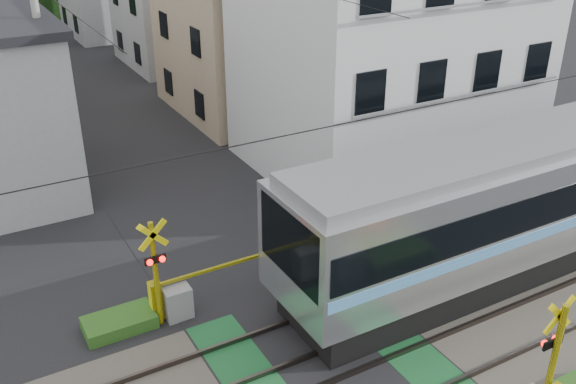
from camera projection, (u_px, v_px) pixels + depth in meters
ground at (332, 366)px, 15.31m from camera, size 120.00×120.00×0.00m
track_bed at (332, 365)px, 15.29m from camera, size 120.00×120.00×0.14m
crossing_signal_far at (173, 295)px, 16.70m from camera, size 4.74×0.65×3.09m
apartment_block at (387, 47)px, 24.39m from camera, size 10.20×8.36×9.30m
houses_row at (73, 27)px, 34.19m from camera, size 22.07×31.35×6.80m
catenary at (533, 173)px, 16.33m from camera, size 60.00×5.04×7.00m
utility_poles at (57, 23)px, 30.97m from camera, size 7.90×42.00×8.00m
pedestrian at (42, 42)px, 41.54m from camera, size 0.64×0.46×1.61m
weed_patches at (394, 339)px, 15.93m from camera, size 10.25×8.80×0.40m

